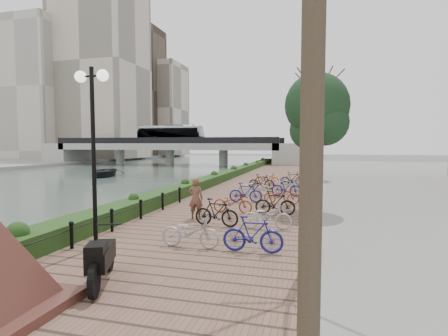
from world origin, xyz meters
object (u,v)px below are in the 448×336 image
(lamppost, at_px, (93,119))
(pedestrian, at_px, (196,199))
(boat, at_px, (104,171))
(motorcycle, at_px, (102,257))

(lamppost, xyz_separation_m, pedestrian, (1.45, 4.37, -2.82))
(pedestrian, xyz_separation_m, boat, (-17.05, 19.26, -0.77))
(motorcycle, bearing_deg, pedestrian, 69.65)
(pedestrian, bearing_deg, motorcycle, 88.33)
(lamppost, bearing_deg, motorcycle, -51.99)
(lamppost, distance_m, pedestrian, 5.40)
(lamppost, relative_size, boat, 1.02)
(pedestrian, distance_m, boat, 25.73)
(motorcycle, distance_m, boat, 31.01)
(lamppost, distance_m, motorcycle, 4.08)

